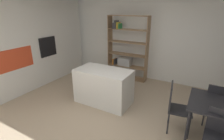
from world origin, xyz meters
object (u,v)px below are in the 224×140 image
dining_table (221,109)px  dining_chair_near (221,134)px  built_in_oven (48,47)px  dining_chair_far (218,103)px  open_bookshelf (125,51)px  dining_chair_island_side (175,104)px  kitchen_island (104,86)px

dining_table → dining_chair_near: dining_chair_near is taller
dining_table → built_in_oven: bearing=173.8°
dining_table → dining_chair_far: bearing=90.4°
dining_chair_near → dining_chair_far: bearing=94.7°
open_bookshelf → dining_table: bearing=-36.6°
built_in_oven → dining_chair_island_side: 4.01m
dining_table → dining_chair_near: bearing=-89.2°
dining_chair_far → dining_chair_island_side: 0.88m
kitchen_island → dining_table: kitchen_island is taller
dining_chair_island_side → built_in_oven: bearing=74.0°
built_in_oven → dining_chair_near: (4.67, -0.99, -0.64)m
built_in_oven → dining_chair_far: built_in_oven is taller
dining_chair_far → kitchen_island: bearing=7.6°
kitchen_island → dining_chair_island_side: dining_chair_island_side is taller
dining_table → dining_chair_near: size_ratio=1.14×
built_in_oven → dining_table: size_ratio=0.57×
open_bookshelf → dining_table: size_ratio=2.05×
dining_chair_far → dining_chair_island_side: size_ratio=0.96×
kitchen_island → open_bookshelf: 1.87m
built_in_oven → dining_chair_far: 4.70m
open_bookshelf → dining_chair_island_side: (1.99, -2.04, -0.37)m
dining_chair_near → dining_chair_island_side: 0.88m
open_bookshelf → dining_table: 3.40m
kitchen_island → dining_table: (2.49, -0.24, 0.26)m
dining_chair_near → kitchen_island: bearing=168.0°
kitchen_island → dining_table: bearing=-5.5°
dining_chair_near → dining_chair_island_side: (-0.74, 0.47, 0.03)m
built_in_oven → dining_chair_far: size_ratio=0.62×
kitchen_island → dining_chair_far: (2.49, 0.24, 0.12)m
dining_chair_near → dining_chair_island_side: dining_chair_island_side is taller
kitchen_island → dining_chair_near: bearing=-16.1°
dining_table → dining_chair_far: 0.50m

